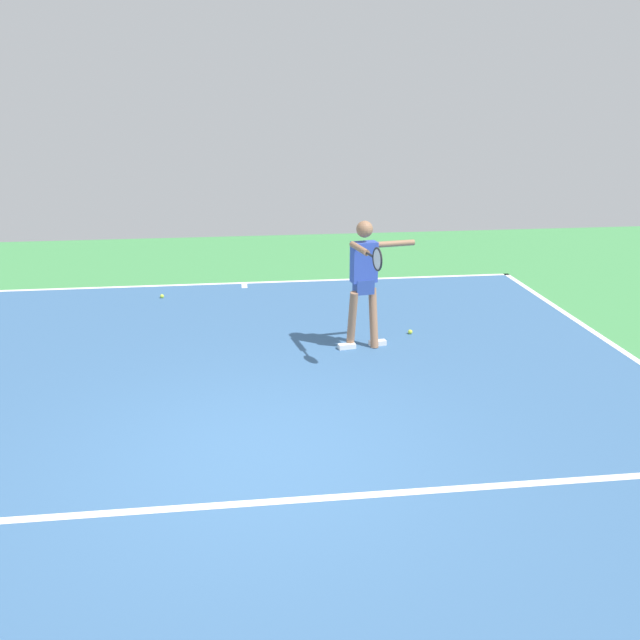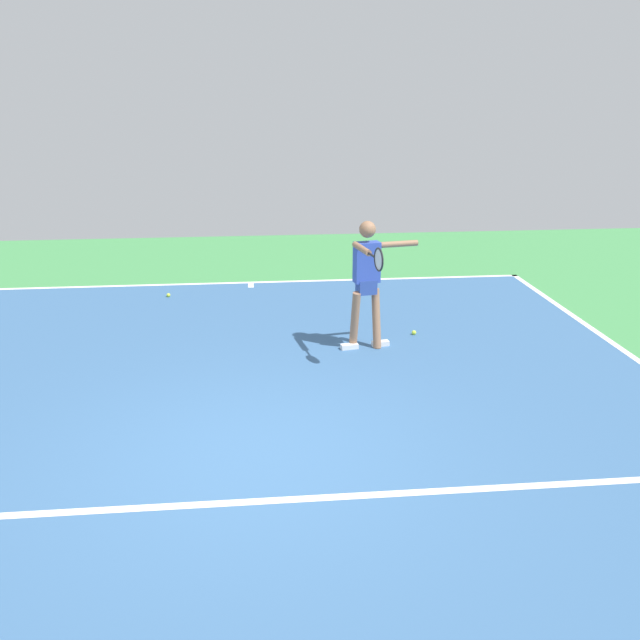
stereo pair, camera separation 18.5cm
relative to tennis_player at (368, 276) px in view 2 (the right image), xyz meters
name	(u,v)px [view 2 (the right image)]	position (x,y,z in m)	size (l,w,h in m)	color
ground_plane	(256,456)	(1.57, 2.85, -1.03)	(21.81, 21.81, 0.00)	#428E4C
court_surface	(256,456)	(1.57, 2.85, -1.03)	(10.23, 13.10, 0.00)	#38608E
court_line_baseline_near	(251,282)	(1.57, -3.65, -1.02)	(10.23, 0.10, 0.01)	white
court_line_service	(257,501)	(1.57, 3.66, -1.02)	(7.68, 0.10, 0.01)	white
court_line_centre_mark	(251,285)	(1.57, -3.45, -1.02)	(0.10, 0.30, 0.01)	white
tennis_player	(368,276)	(0.00, 0.00, 0.00)	(1.06, 1.23, 1.78)	#9E7051
tennis_ball_near_player	(168,295)	(2.99, -2.84, -0.99)	(0.07, 0.07, 0.07)	#C6E53D
tennis_ball_far_corner	(414,333)	(-0.79, -0.48, -0.99)	(0.07, 0.07, 0.07)	#C6E53D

